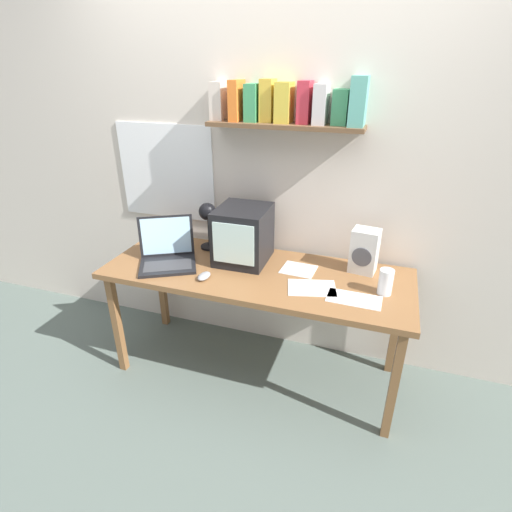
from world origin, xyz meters
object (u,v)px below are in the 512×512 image
at_px(juice_glass, 385,283).
at_px(crt_monitor, 243,235).
at_px(loose_paper_near_monitor, 299,269).
at_px(space_heater, 364,251).
at_px(open_notebook, 312,288).
at_px(corner_desk, 256,280).
at_px(desk_lamp, 208,217).
at_px(loose_paper_near_laptop, 354,299).
at_px(laptop, 167,252).
at_px(computer_mouse, 204,276).

bearing_deg(juice_glass, crt_monitor, 170.45).
bearing_deg(loose_paper_near_monitor, space_heater, 16.47).
bearing_deg(open_notebook, space_heater, 50.70).
distance_m(corner_desk, desk_lamp, 0.51).
relative_size(open_notebook, loose_paper_near_laptop, 1.05).
distance_m(laptop, loose_paper_near_monitor, 0.81).
distance_m(juice_glass, loose_paper_near_laptop, 0.19).
bearing_deg(desk_lamp, laptop, -148.76).
relative_size(corner_desk, computer_mouse, 16.53).
relative_size(corner_desk, laptop, 4.25).
relative_size(juice_glass, loose_paper_near_laptop, 0.50).
xyz_separation_m(desk_lamp, space_heater, (0.98, 0.03, -0.10)).
bearing_deg(juice_glass, loose_paper_near_monitor, 166.29).
bearing_deg(crt_monitor, computer_mouse, -114.12).
distance_m(crt_monitor, open_notebook, 0.55).
distance_m(crt_monitor, computer_mouse, 0.36).
distance_m(crt_monitor, loose_paper_near_laptop, 0.77).
height_order(open_notebook, loose_paper_near_monitor, same).
xyz_separation_m(juice_glass, open_notebook, (-0.38, -0.07, -0.06)).
bearing_deg(computer_mouse, desk_lamp, 109.79).
height_order(laptop, loose_paper_near_laptop, laptop).
xyz_separation_m(open_notebook, loose_paper_near_laptop, (0.23, -0.04, -0.00)).
bearing_deg(computer_mouse, loose_paper_near_laptop, 3.11).
distance_m(desk_lamp, loose_paper_near_laptop, 1.04).
distance_m(crt_monitor, juice_glass, 0.87).
bearing_deg(laptop, loose_paper_near_laptop, -32.25).
bearing_deg(space_heater, corner_desk, -153.03).
distance_m(corner_desk, loose_paper_near_laptop, 0.61).
xyz_separation_m(computer_mouse, open_notebook, (0.61, 0.09, -0.01)).
xyz_separation_m(space_heater, loose_paper_near_laptop, (-0.01, -0.34, -0.13)).
bearing_deg(desk_lamp, space_heater, -20.37).
distance_m(laptop, desk_lamp, 0.34).
height_order(corner_desk, crt_monitor, crt_monitor).
bearing_deg(laptop, crt_monitor, -5.45).
xyz_separation_m(crt_monitor, desk_lamp, (-0.26, 0.05, 0.06)).
bearing_deg(laptop, open_notebook, -30.42).
height_order(crt_monitor, laptop, crt_monitor).
relative_size(crt_monitor, laptop, 0.82).
bearing_deg(juice_glass, computer_mouse, -170.90).
bearing_deg(desk_lamp, loose_paper_near_laptop, -39.88).
xyz_separation_m(corner_desk, open_notebook, (0.35, -0.09, 0.06)).
xyz_separation_m(computer_mouse, loose_paper_near_monitor, (0.49, 0.28, -0.01)).
bearing_deg(desk_lamp, crt_monitor, -33.51).
height_order(corner_desk, juice_glass, juice_glass).
distance_m(desk_lamp, open_notebook, 0.81).
height_order(desk_lamp, computer_mouse, desk_lamp).
xyz_separation_m(crt_monitor, computer_mouse, (-0.13, -0.30, -0.15)).
distance_m(open_notebook, loose_paper_near_monitor, 0.22).
relative_size(computer_mouse, loose_paper_near_laptop, 0.39).
bearing_deg(crt_monitor, loose_paper_near_laptop, -20.76).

